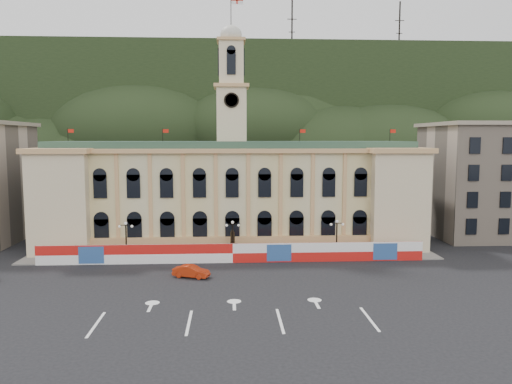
{
  "coord_description": "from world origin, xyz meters",
  "views": [
    {
      "loc": [
        -0.44,
        -48.3,
        15.98
      ],
      "look_at": [
        3.17,
        18.0,
        8.88
      ],
      "focal_mm": 35.0,
      "sensor_mm": 36.0,
      "label": 1
    }
  ],
  "objects": [
    {
      "name": "hoarding_fence",
      "position": [
        0.06,
        15.07,
        1.25
      ],
      "size": [
        50.0,
        0.44,
        2.5
      ],
      "color": "red",
      "rests_on": "ground"
    },
    {
      "name": "city_hall",
      "position": [
        0.0,
        27.63,
        7.85
      ],
      "size": [
        56.2,
        17.6,
        37.1
      ],
      "color": "beige",
      "rests_on": "ground"
    },
    {
      "name": "lamp_right",
      "position": [
        14.0,
        17.0,
        3.07
      ],
      "size": [
        1.96,
        0.44,
        5.15
      ],
      "color": "black",
      "rests_on": "ground"
    },
    {
      "name": "ground",
      "position": [
        0.0,
        0.0,
        0.0
      ],
      "size": [
        260.0,
        260.0,
        0.0
      ],
      "primitive_type": "plane",
      "color": "black",
      "rests_on": "ground"
    },
    {
      "name": "side_building_right",
      "position": [
        43.0,
        30.93,
        9.33
      ],
      "size": [
        21.0,
        17.0,
        18.6
      ],
      "color": "#BBA690",
      "rests_on": "ground"
    },
    {
      "name": "pavement",
      "position": [
        0.0,
        17.75,
        0.08
      ],
      "size": [
        56.0,
        5.5,
        0.16
      ],
      "primitive_type": "cube",
      "color": "slate",
      "rests_on": "ground"
    },
    {
      "name": "statue",
      "position": [
        0.0,
        18.0,
        1.19
      ],
      "size": [
        1.4,
        1.4,
        3.72
      ],
      "color": "#595651",
      "rests_on": "ground"
    },
    {
      "name": "lamp_left",
      "position": [
        -14.0,
        17.0,
        3.07
      ],
      "size": [
        1.96,
        0.44,
        5.15
      ],
      "color": "black",
      "rests_on": "ground"
    },
    {
      "name": "hill_ridge",
      "position": [
        0.03,
        121.99,
        19.48
      ],
      "size": [
        230.0,
        80.0,
        64.0
      ],
      "color": "black",
      "rests_on": "ground"
    },
    {
      "name": "red_sedan",
      "position": [
        -4.87,
        8.38,
        0.7
      ],
      "size": [
        4.18,
        5.2,
        1.4
      ],
      "primitive_type": "imported",
      "rotation": [
        0.0,
        0.0,
        1.23
      ],
      "color": "#B2280C",
      "rests_on": "ground"
    },
    {
      "name": "lane_markings",
      "position": [
        0.0,
        -5.0,
        0.0
      ],
      "size": [
        26.0,
        10.0,
        0.02
      ],
      "primitive_type": null,
      "color": "white",
      "rests_on": "ground"
    },
    {
      "name": "lamp_center",
      "position": [
        0.0,
        17.0,
        3.07
      ],
      "size": [
        1.96,
        0.44,
        5.15
      ],
      "color": "black",
      "rests_on": "ground"
    }
  ]
}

